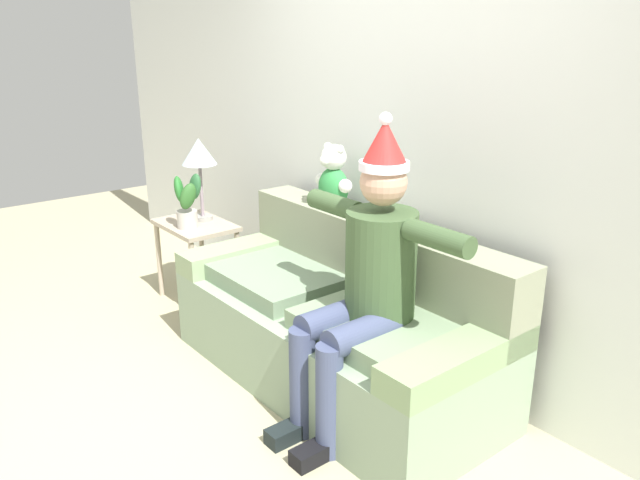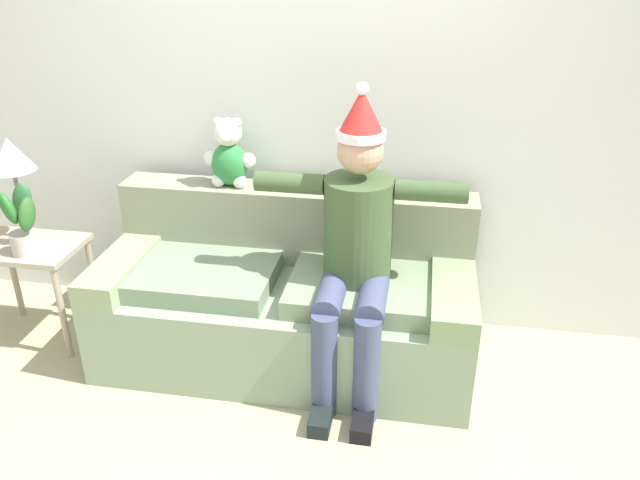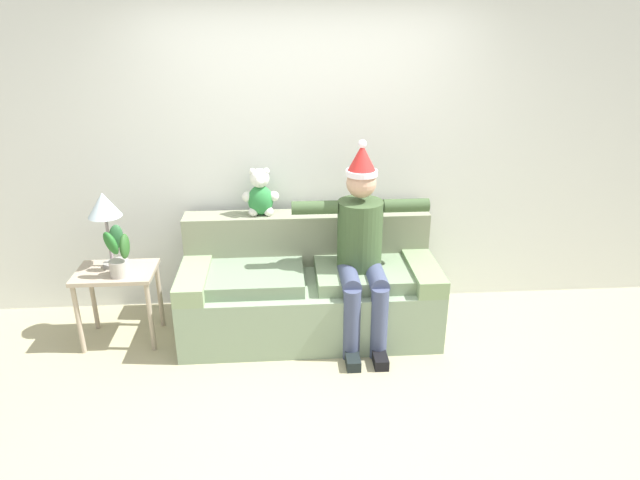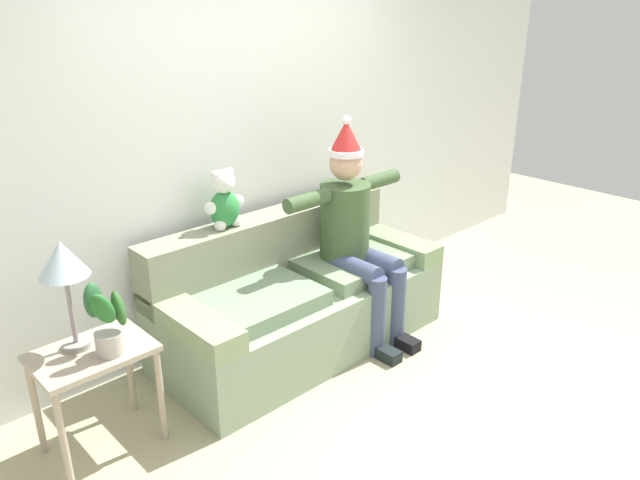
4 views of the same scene
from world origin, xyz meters
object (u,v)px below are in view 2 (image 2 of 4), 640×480
Objects in this scene: potted_plant at (21,223)px; couch at (287,298)px; teddy_bear at (229,156)px; side_table at (30,261)px; table_lamp at (11,160)px; person_seated at (356,244)px.

couch is at bearing 7.01° from potted_plant.
teddy_bear is (-0.36, 0.26, 0.70)m from couch.
table_lamp reaches higher than side_table.
potted_plant is at bearing -51.03° from side_table.
person_seated is at bearing -23.53° from couch.
side_table is 0.30m from potted_plant.
teddy_bear is 1.02× the size of potted_plant.
side_table is 0.57m from table_lamp.
teddy_bear reaches higher than side_table.
couch is 3.38× the size of table_lamp.
table_lamp is (-1.49, -0.00, 0.70)m from couch.
person_seated is 2.61× the size of side_table.
couch is 1.65m from table_lamp.
person_seated is 4.03× the size of teddy_bear.
person_seated is 2.65× the size of table_lamp.
side_table is at bearing -176.60° from couch.
side_table is at bearing -162.44° from teddy_bear.
potted_plant is (-1.38, -0.17, 0.42)m from couch.
table_lamp is (-1.87, 0.16, 0.26)m from person_seated.
couch is 1.45m from potted_plant.
person_seated is 1.86m from side_table.
teddy_bear is at bearing 13.11° from table_lamp.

